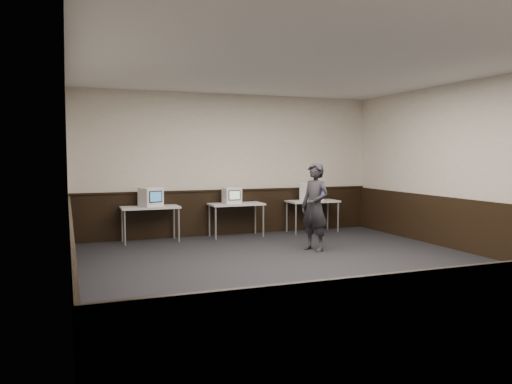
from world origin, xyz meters
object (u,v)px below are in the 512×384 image
emac_center (232,195)px  emac_right (312,192)px  desk_right (312,203)px  person (315,207)px  desk_center (236,206)px  desk_left (150,210)px  emac_left (151,197)px

emac_center → emac_right: 1.96m
desk_right → person: (-1.01, -2.05, 0.16)m
desk_center → desk_left: bearing=180.0°
emac_left → emac_center: 1.78m
emac_left → desk_right: bearing=-19.6°
desk_right → emac_right: 0.28m
emac_center → emac_right: emac_right is taller
desk_right → emac_right: bearing=-131.8°
emac_right → person: size_ratio=0.31×
emac_left → emac_center: bearing=-20.1°
desk_right → emac_center: (-2.01, -0.02, 0.25)m
desk_left → emac_left: emac_left is taller
desk_left → emac_right: (3.75, -0.05, 0.27)m
desk_left → emac_center: bearing=-0.6°
emac_center → emac_right: (1.96, -0.04, 0.02)m
desk_left → person: size_ratio=0.72×
emac_right → person: (-0.96, -1.99, -0.11)m
desk_left → desk_center: (1.90, 0.00, 0.00)m
desk_left → emac_left: (0.02, -0.01, 0.27)m
desk_right → emac_right: size_ratio=2.32×
person → desk_center: bearing=-179.2°
desk_left → emac_center: size_ratio=3.06×
desk_right → emac_center: 2.02m
desk_center → person: 2.24m
emac_left → person: bearing=-56.0°
desk_left → emac_left: 0.27m
desk_left → emac_center: 1.81m
emac_center → desk_left: bearing=179.1°
emac_center → person: person is taller
desk_left → emac_right: 3.76m
emac_right → person: 2.21m
desk_center → emac_left: (-1.88, -0.01, 0.27)m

